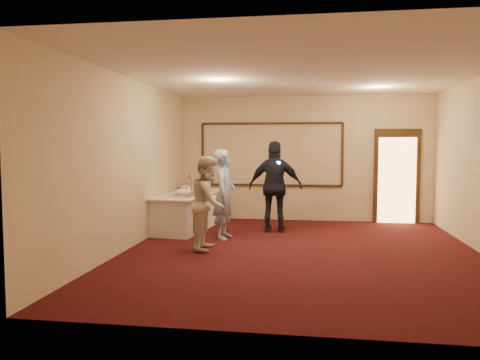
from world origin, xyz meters
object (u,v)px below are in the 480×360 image
object	(u,v)px
cupcake_stand	(189,183)
man	(224,194)
pavlova_tray	(184,193)
plate_stack_a	(185,189)
plate_stack_b	(196,188)
guest	(275,187)
buffet_table	(188,211)
woman	(209,203)
tart	(194,193)

from	to	relation	value
cupcake_stand	man	xyz separation A→B (m)	(1.18, -1.83, -0.06)
man	pavlova_tray	bearing A→B (deg)	80.37
plate_stack_a	cupcake_stand	bearing A→B (deg)	97.96
pavlova_tray	cupcake_stand	size ratio (longest dim) A/B	1.37
plate_stack_b	guest	distance (m)	1.89
buffet_table	pavlova_tray	world-z (taller)	pavlova_tray
buffet_table	guest	distance (m)	2.01
pavlova_tray	cupcake_stand	distance (m)	1.65
woman	plate_stack_a	bearing A→B (deg)	25.28
pavlova_tray	woman	distance (m)	1.40
pavlova_tray	tart	size ratio (longest dim) A/B	2.20
plate_stack_a	tart	xyz separation A→B (m)	(0.28, -0.30, -0.06)
cupcake_stand	man	distance (m)	2.18
tart	guest	size ratio (longest dim) A/B	0.14
plate_stack_a	plate_stack_b	size ratio (longest dim) A/B	0.97
plate_stack_b	woman	bearing A→B (deg)	-71.19
buffet_table	cupcake_stand	size ratio (longest dim) A/B	6.21
pavlova_tray	tart	world-z (taller)	pavlova_tray
plate_stack_b	guest	bearing A→B (deg)	-15.50
guest	buffet_table	bearing A→B (deg)	-2.66
cupcake_stand	woman	xyz separation A→B (m)	(1.08, -2.79, -0.11)
buffet_table	guest	size ratio (longest dim) A/B	1.40
buffet_table	man	bearing A→B (deg)	-45.93
plate_stack_a	pavlova_tray	bearing A→B (deg)	-76.82
tart	guest	world-z (taller)	guest
plate_stack_a	guest	distance (m)	2.02
plate_stack_a	tart	size ratio (longest dim) A/B	0.75
woman	guest	bearing A→B (deg)	-29.37
woman	man	bearing A→B (deg)	-6.07
plate_stack_b	pavlova_tray	bearing A→B (deg)	-88.62
man	plate_stack_b	bearing A→B (deg)	36.96
plate_stack_a	man	world-z (taller)	man
plate_stack_b	man	distance (m)	1.65
cupcake_stand	plate_stack_b	bearing A→B (deg)	-57.91
buffet_table	cupcake_stand	bearing A→B (deg)	102.77
woman	buffet_table	bearing A→B (deg)	24.15
plate_stack_a	man	size ratio (longest dim) A/B	0.12
plate_stack_b	cupcake_stand	bearing A→B (deg)	122.09
plate_stack_b	guest	xyz separation A→B (m)	(1.82, -0.51, 0.10)
plate_stack_b	plate_stack_a	bearing A→B (deg)	-121.88
tart	woman	distance (m)	1.88
buffet_table	guest	world-z (taller)	guest
woman	guest	xyz separation A→B (m)	(1.03, 1.83, 0.14)
plate_stack_b	guest	world-z (taller)	guest
plate_stack_a	man	xyz separation A→B (m)	(1.08, -1.09, 0.01)
tart	guest	bearing A→B (deg)	2.83
plate_stack_a	tart	world-z (taller)	plate_stack_a
buffet_table	tart	size ratio (longest dim) A/B	10.00
woman	guest	size ratio (longest dim) A/B	0.85
buffet_table	tart	world-z (taller)	tart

